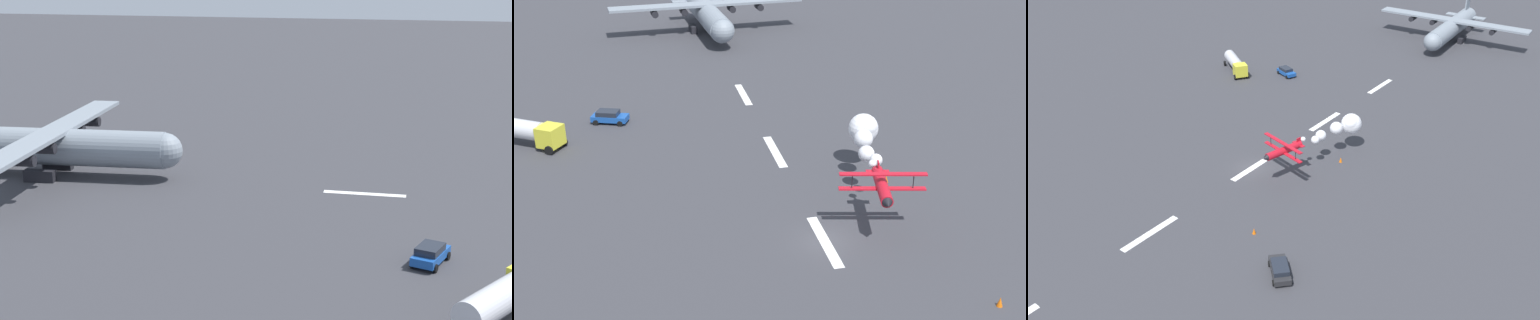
# 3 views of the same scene
# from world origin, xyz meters

# --- Properties ---
(ground_plane) EXTENTS (440.00, 440.00, 0.00)m
(ground_plane) POSITION_xyz_m (0.00, 0.00, 0.00)
(ground_plane) COLOR #38383D
(ground_plane) RESTS_ON ground
(runway_stripe_2) EXTENTS (8.00, 0.90, 0.01)m
(runway_stripe_2) POSITION_xyz_m (-18.27, 0.00, 0.01)
(runway_stripe_2) COLOR white
(runway_stripe_2) RESTS_ON ground
(runway_stripe_3) EXTENTS (8.00, 0.90, 0.01)m
(runway_stripe_3) POSITION_xyz_m (0.00, 0.00, 0.01)
(runway_stripe_3) COLOR white
(runway_stripe_3) RESTS_ON ground
(runway_stripe_4) EXTENTS (8.00, 0.90, 0.01)m
(runway_stripe_4) POSITION_xyz_m (18.27, 0.00, 0.01)
(runway_stripe_4) COLOR white
(runway_stripe_4) RESTS_ON ground
(runway_stripe_5) EXTENTS (8.00, 0.90, 0.01)m
(runway_stripe_5) POSITION_xyz_m (36.54, 0.00, 0.01)
(runway_stripe_5) COLOR white
(runway_stripe_5) RESTS_ON ground
(cargo_transport_plane) EXTENTS (25.29, 32.97, 11.07)m
(cargo_transport_plane) POSITION_xyz_m (67.74, 0.07, 3.32)
(cargo_transport_plane) COLOR gray
(cargo_transport_plane) RESTS_ON ground
(stunt_biplane_red) EXTENTS (17.31, 7.91, 2.97)m
(stunt_biplane_red) POSITION_xyz_m (10.46, -7.21, 4.16)
(stunt_biplane_red) COLOR red
(fuel_tanker_truck) EXTENTS (7.13, 9.04, 2.90)m
(fuel_tanker_truck) POSITION_xyz_m (25.82, 26.00, 1.74)
(fuel_tanker_truck) COLOR yellow
(fuel_tanker_truck) RESTS_ON ground
(followme_car_yellow) EXTENTS (4.22, 4.35, 1.52)m
(followme_car_yellow) POSITION_xyz_m (-14.65, -16.26, 0.81)
(followme_car_yellow) COLOR #262628
(followme_car_yellow) RESTS_ON ground
(airport_staff_sedan) EXTENTS (3.08, 4.50, 1.52)m
(airport_staff_sedan) POSITION_xyz_m (30.34, 17.06, 0.81)
(airport_staff_sedan) COLOR #194CA5
(airport_staff_sedan) RESTS_ON ground
(traffic_cone_near) EXTENTS (0.44, 0.44, 0.75)m
(traffic_cone_near) POSITION_xyz_m (-10.97, -9.63, 0.38)
(traffic_cone_near) COLOR orange
(traffic_cone_near) RESTS_ON ground
(traffic_cone_far) EXTENTS (0.44, 0.44, 0.75)m
(traffic_cone_far) POSITION_xyz_m (8.90, -8.87, 0.38)
(traffic_cone_far) COLOR orange
(traffic_cone_far) RESTS_ON ground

